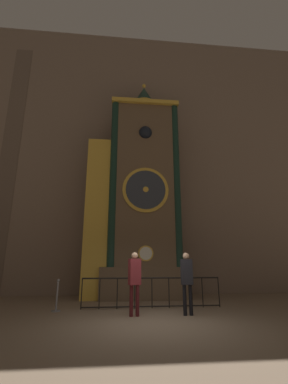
# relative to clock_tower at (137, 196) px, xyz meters

# --- Properties ---
(ground_plane) EXTENTS (28.00, 28.00, 0.00)m
(ground_plane) POSITION_rel_clock_tower_xyz_m (0.12, -4.52, -4.50)
(ground_plane) COLOR #75604C
(cathedral_back_wall) EXTENTS (24.00, 0.32, 14.85)m
(cathedral_back_wall) POSITION_rel_clock_tower_xyz_m (0.04, 1.36, 2.92)
(cathedral_back_wall) COLOR #7A6656
(cathedral_back_wall) RESTS_ON ground_plane
(clock_tower) EXTENTS (4.54, 1.77, 10.65)m
(clock_tower) POSITION_rel_clock_tower_xyz_m (0.00, 0.00, 0.00)
(clock_tower) COLOR brown
(clock_tower) RESTS_ON ground_plane
(railing_fence) EXTENTS (4.76, 0.05, 1.00)m
(railing_fence) POSITION_rel_clock_tower_xyz_m (0.38, -2.36, -3.95)
(railing_fence) COLOR black
(railing_fence) RESTS_ON ground_plane
(visitor_near) EXTENTS (0.39, 0.31, 1.80)m
(visitor_near) POSITION_rel_clock_tower_xyz_m (-0.30, -3.61, -3.42)
(visitor_near) COLOR #461518
(visitor_near) RESTS_ON ground_plane
(visitor_far) EXTENTS (0.36, 0.24, 1.79)m
(visitor_far) POSITION_rel_clock_tower_xyz_m (1.29, -3.64, -3.42)
(visitor_far) COLOR black
(visitor_far) RESTS_ON ground_plane
(stanchion_post) EXTENTS (0.28, 0.28, 0.98)m
(stanchion_post) POSITION_rel_clock_tower_xyz_m (-2.72, -2.63, -4.18)
(stanchion_post) COLOR gray
(stanchion_post) RESTS_ON ground_plane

